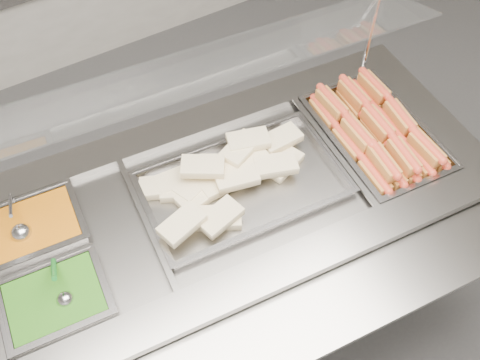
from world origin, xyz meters
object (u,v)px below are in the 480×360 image
pan_hotdogs (374,138)px  ladle (21,232)px  steam_counter (229,252)px  sneeze_guard (196,71)px  serving_spoon (64,294)px  pan_wraps (243,187)px

pan_hotdogs → ladle: bearing=168.6°
steam_counter → sneeze_guard: 0.88m
pan_hotdogs → ladle: size_ratio=2.95×
ladle → serving_spoon: serving_spoon is taller
sneeze_guard → pan_hotdogs: size_ratio=2.88×
sneeze_guard → ladle: (-0.72, -0.02, -0.37)m
pan_wraps → ladle: 0.79m
sneeze_guard → pan_wraps: (0.04, -0.23, -0.41)m
pan_wraps → pan_hotdogs: bearing=-5.7°
serving_spoon → steam_counter: bearing=8.0°
steam_counter → sneeze_guard: bearing=84.3°
sneeze_guard → pan_wraps: sneeze_guard is taller
sneeze_guard → pan_hotdogs: sneeze_guard is taller
sneeze_guard → ladle: size_ratio=8.50×
sneeze_guard → pan_hotdogs: (0.63, -0.29, -0.42)m
steam_counter → ladle: size_ratio=9.93×
sneeze_guard → pan_wraps: size_ratio=2.33×
pan_wraps → serving_spoon: serving_spoon is taller
pan_hotdogs → sneeze_guard: bearing=155.1°
pan_wraps → serving_spoon: bearing=-173.1°
steam_counter → pan_hotdogs: (0.65, -0.06, 0.43)m
steam_counter → serving_spoon: 0.82m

